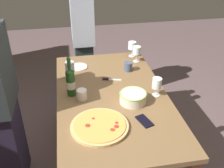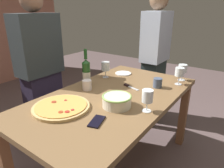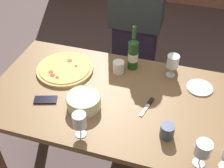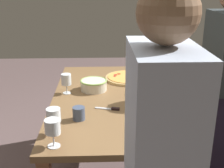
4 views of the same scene
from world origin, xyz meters
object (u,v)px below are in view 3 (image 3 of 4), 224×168
at_px(dining_table, 112,106).
at_px(cup_amber, 167,131).
at_px(wine_glass_by_bottle, 173,62).
at_px(pizza_knife, 148,105).
at_px(side_plate, 200,88).
at_px(wine_bottle, 133,53).
at_px(wine_glass_far_left, 80,121).
at_px(serving_bowl, 84,101).
at_px(person_host, 136,23).
at_px(wine_glass_far_right, 203,150).
at_px(cup_ceramic, 119,67).
at_px(cell_phone, 46,100).
at_px(pizza, 65,69).

height_order(dining_table, cup_amber, cup_amber).
bearing_deg(wine_glass_by_bottle, pizza_knife, -104.93).
bearing_deg(pizza_knife, side_plate, 40.95).
bearing_deg(wine_bottle, wine_glass_far_left, -100.88).
bearing_deg(serving_bowl, side_plate, 29.41).
height_order(wine_bottle, side_plate, wine_bottle).
distance_m(cup_amber, person_host, 1.18).
bearing_deg(wine_glass_far_right, cup_ceramic, 134.69).
bearing_deg(dining_table, wine_glass_far_left, -102.14).
bearing_deg(cell_phone, wine_bottle, -59.90).
xyz_separation_m(wine_bottle, cup_ceramic, (-0.08, -0.08, -0.08)).
relative_size(pizza, wine_glass_by_bottle, 2.49).
bearing_deg(pizza_knife, wine_glass_far_right, -45.64).
xyz_separation_m(dining_table, person_host, (-0.05, 0.87, 0.15)).
relative_size(pizza, pizza_knife, 2.35).
height_order(cup_ceramic, cell_phone, cup_ceramic).
distance_m(pizza_knife, person_host, 0.94).
height_order(cell_phone, pizza_knife, pizza_knife).
height_order(pizza, wine_glass_by_bottle, wine_glass_by_bottle).
height_order(side_plate, pizza_knife, pizza_knife).
distance_m(dining_table, wine_bottle, 0.40).
bearing_deg(cup_amber, pizza, 153.85).
distance_m(serving_bowl, side_plate, 0.78).
xyz_separation_m(pizza, wine_bottle, (0.45, 0.17, 0.11)).
xyz_separation_m(wine_bottle, person_host, (-0.10, 0.55, -0.07)).
bearing_deg(wine_glass_far_left, side_plate, 43.92).
bearing_deg(side_plate, dining_table, -156.13).
relative_size(dining_table, wine_glass_by_bottle, 9.87).
bearing_deg(serving_bowl, cell_phone, -175.16).
distance_m(wine_glass_far_left, side_plate, 0.86).
bearing_deg(dining_table, wine_glass_far_right, -31.89).
xyz_separation_m(pizza, cup_amber, (0.78, -0.39, 0.03)).
relative_size(pizza, cup_amber, 4.75).
bearing_deg(wine_glass_far_right, person_host, 116.72).
relative_size(cup_ceramic, pizza_knife, 0.50).
bearing_deg(side_plate, person_host, 132.56).
height_order(wine_glass_far_left, cup_ceramic, wine_glass_far_left).
height_order(wine_glass_by_bottle, pizza_knife, wine_glass_by_bottle).
relative_size(cup_ceramic, cell_phone, 0.60).
height_order(dining_table, wine_bottle, wine_bottle).
height_order(pizza, pizza_knife, pizza).
distance_m(serving_bowl, wine_glass_by_bottle, 0.66).
distance_m(wine_bottle, wine_glass_far_right, 0.86).
bearing_deg(wine_glass_far_left, cell_phone, 149.10).
height_order(wine_glass_far_right, cup_ceramic, wine_glass_far_right).
height_order(wine_glass_far_right, pizza_knife, wine_glass_far_right).
xyz_separation_m(wine_glass_by_bottle, person_host, (-0.38, 0.55, -0.06)).
bearing_deg(wine_glass_far_left, cup_amber, 15.22).
xyz_separation_m(serving_bowl, side_plate, (0.67, 0.38, -0.04)).
height_order(pizza, person_host, person_host).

